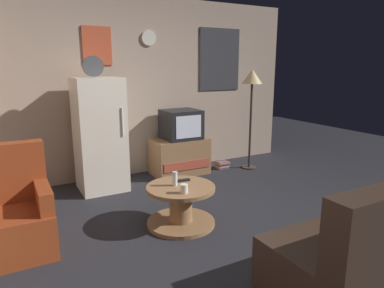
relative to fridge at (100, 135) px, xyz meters
The scene contains 13 objects.
ground_plane 2.24m from the fridge, 68.44° to the right, with size 12.00×12.00×0.00m, color #232328.
wall_with_art 1.09m from the fridge, 31.60° to the left, with size 5.20×0.12×2.64m.
fridge is the anchor object (origin of this frame).
tv_stand 1.33m from the fridge, ahead, with size 0.84×0.53×0.55m.
crt_tv 1.27m from the fridge, ahead, with size 0.54×0.51×0.44m.
standing_lamp 2.45m from the fridge, ahead, with size 0.32×0.32×1.59m.
coffee_table 1.65m from the fridge, 73.43° to the right, with size 0.72×0.72×0.43m.
wine_glass 1.53m from the fridge, 74.58° to the right, with size 0.05×0.05×0.15m, color silver.
mug_ceramic_white 1.75m from the fridge, 77.22° to the right, with size 0.08×0.08×0.09m, color silver.
remote_control 1.51m from the fridge, 68.60° to the right, with size 0.15×0.04×0.02m, color black.
armchair 1.73m from the fridge, 132.63° to the right, with size 0.68×0.68×0.96m.
couch 3.44m from the fridge, 67.46° to the right, with size 1.70×0.80×0.92m.
book_stack 2.09m from the fridge, ahead, with size 0.21×0.17×0.12m.
Camera 1 is at (-1.87, -2.59, 1.66)m, focal length 32.52 mm.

